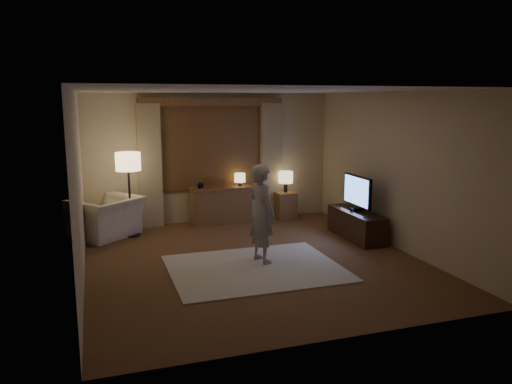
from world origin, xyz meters
name	(u,v)px	position (x,y,z in m)	size (l,w,h in m)	color
room	(244,171)	(0.00, 0.50, 1.33)	(5.04, 5.54, 2.64)	brown
rug	(255,268)	(-0.10, -0.39, 0.01)	(2.50, 2.00, 0.02)	beige
sideboard	(221,206)	(0.12, 2.50, 0.35)	(1.20, 0.40, 0.70)	brown
picture_frame	(221,184)	(0.12, 2.50, 0.80)	(0.16, 0.02, 0.20)	brown
plant	(201,183)	(-0.28, 2.50, 0.85)	(0.17, 0.13, 0.30)	#999999
table_lamp_sideboard	(240,178)	(0.52, 2.50, 0.90)	(0.22, 0.22, 0.30)	black
floor_lamp	(128,166)	(-1.69, 2.08, 1.29)	(0.45, 0.45, 1.54)	black
armchair	(106,218)	(-2.12, 2.10, 0.37)	(1.12, 0.98, 0.73)	beige
side_table	(285,205)	(1.50, 2.45, 0.28)	(0.40, 0.40, 0.56)	brown
table_lamp_side	(286,178)	(1.50, 2.45, 0.87)	(0.30, 0.30, 0.44)	black
tv_stand	(356,225)	(2.15, 0.62, 0.25)	(0.45, 1.40, 0.50)	black
tv	(357,192)	(2.15, 0.62, 0.86)	(0.22, 0.89, 0.64)	black
person	(262,213)	(0.10, -0.12, 0.77)	(0.55, 0.36, 1.51)	#A09C93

